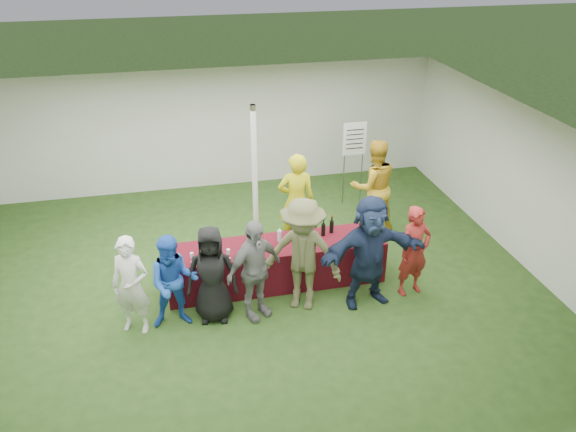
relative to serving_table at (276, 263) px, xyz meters
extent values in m
plane|color=#284719|center=(-0.60, 0.17, -0.38)|extent=(60.00, 60.00, 0.00)
plane|color=white|center=(-0.60, 4.17, 0.97)|extent=(10.00, 0.00, 10.00)
plane|color=white|center=(-0.60, -3.83, 0.97)|extent=(10.00, 0.00, 10.00)
plane|color=white|center=(4.40, 0.17, 0.97)|extent=(0.00, 8.00, 8.00)
plane|color=white|center=(-0.60, 0.17, 2.33)|extent=(10.00, 10.00, 0.00)
cylinder|color=silver|center=(-0.10, 1.37, 0.98)|extent=(0.10, 0.10, 2.70)
cube|color=maroon|center=(0.00, 0.00, 0.00)|extent=(3.60, 0.80, 0.75)
cylinder|color=black|center=(0.30, 0.09, 0.48)|extent=(0.07, 0.07, 0.22)
cylinder|color=black|center=(0.30, 0.09, 0.64)|extent=(0.03, 0.03, 0.08)
cylinder|color=maroon|center=(0.30, 0.09, 0.69)|extent=(0.03, 0.03, 0.02)
cylinder|color=black|center=(0.47, 0.16, 0.48)|extent=(0.07, 0.07, 0.22)
cylinder|color=black|center=(0.47, 0.16, 0.64)|extent=(0.03, 0.03, 0.08)
cylinder|color=maroon|center=(0.47, 0.16, 0.69)|extent=(0.03, 0.03, 0.02)
cylinder|color=black|center=(0.54, 0.12, 0.48)|extent=(0.07, 0.07, 0.22)
cylinder|color=black|center=(0.54, 0.12, 0.64)|extent=(0.03, 0.03, 0.08)
cylinder|color=maroon|center=(0.54, 0.12, 0.69)|extent=(0.03, 0.03, 0.02)
cylinder|color=black|center=(0.65, 0.18, 0.48)|extent=(0.07, 0.07, 0.22)
cylinder|color=black|center=(0.65, 0.18, 0.64)|extent=(0.03, 0.03, 0.08)
cylinder|color=maroon|center=(0.65, 0.18, 0.69)|extent=(0.03, 0.03, 0.02)
cylinder|color=black|center=(0.83, 0.11, 0.48)|extent=(0.07, 0.07, 0.22)
cylinder|color=black|center=(0.83, 0.11, 0.64)|extent=(0.03, 0.03, 0.08)
cylinder|color=maroon|center=(0.83, 0.11, 0.69)|extent=(0.03, 0.03, 0.02)
cylinder|color=black|center=(1.00, 0.18, 0.48)|extent=(0.07, 0.07, 0.22)
cylinder|color=black|center=(1.00, 0.18, 0.64)|extent=(0.03, 0.03, 0.08)
cylinder|color=maroon|center=(1.00, 0.18, 0.69)|extent=(0.03, 0.03, 0.02)
cylinder|color=silver|center=(-1.38, -0.24, 0.38)|extent=(0.06, 0.06, 0.00)
cylinder|color=silver|center=(-1.38, -0.24, 0.42)|extent=(0.01, 0.01, 0.07)
cylinder|color=silver|center=(-1.38, -0.24, 0.50)|extent=(0.06, 0.06, 0.08)
cylinder|color=#460710|center=(-1.38, -0.24, 0.47)|extent=(0.05, 0.05, 0.02)
cylinder|color=silver|center=(-1.14, -0.29, 0.38)|extent=(0.06, 0.06, 0.00)
cylinder|color=silver|center=(-1.14, -0.29, 0.42)|extent=(0.01, 0.01, 0.07)
cylinder|color=silver|center=(-1.14, -0.29, 0.50)|extent=(0.06, 0.06, 0.08)
cylinder|color=#460710|center=(-1.14, -0.29, 0.47)|extent=(0.05, 0.05, 0.02)
cylinder|color=silver|center=(-0.82, -0.26, 0.38)|extent=(0.06, 0.06, 0.00)
cylinder|color=silver|center=(-0.82, -0.26, 0.42)|extent=(0.01, 0.01, 0.07)
cylinder|color=silver|center=(-0.82, -0.26, 0.50)|extent=(0.06, 0.06, 0.08)
cylinder|color=#460710|center=(-0.82, -0.26, 0.47)|extent=(0.05, 0.05, 0.02)
cylinder|color=silver|center=(-0.33, -0.25, 0.38)|extent=(0.06, 0.06, 0.00)
cylinder|color=silver|center=(-0.33, -0.25, 0.42)|extent=(0.01, 0.01, 0.07)
cylinder|color=silver|center=(-0.33, -0.25, 0.50)|extent=(0.06, 0.06, 0.08)
cylinder|color=#460710|center=(-0.33, -0.25, 0.47)|extent=(0.05, 0.05, 0.02)
cylinder|color=silver|center=(1.35, -0.21, 0.38)|extent=(0.06, 0.06, 0.00)
cylinder|color=silver|center=(1.35, -0.21, 0.42)|extent=(0.01, 0.01, 0.07)
cylinder|color=silver|center=(1.35, -0.21, 0.50)|extent=(0.06, 0.06, 0.08)
cylinder|color=#460710|center=(1.35, -0.21, 0.47)|extent=(0.05, 0.05, 0.02)
cylinder|color=silver|center=(0.07, 0.08, 0.47)|extent=(0.07, 0.07, 0.20)
cylinder|color=silver|center=(0.07, 0.08, 0.59)|extent=(0.03, 0.03, 0.03)
cube|color=white|center=(1.53, 0.05, 0.39)|extent=(0.25, 0.18, 0.03)
cylinder|color=slate|center=(1.60, -0.22, 0.46)|extent=(0.23, 0.23, 0.18)
cylinder|color=slate|center=(2.01, 2.65, 0.18)|extent=(0.02, 0.02, 1.10)
cylinder|color=slate|center=(2.41, 2.65, 0.18)|extent=(0.02, 0.02, 1.10)
cube|color=white|center=(2.21, 2.65, 1.07)|extent=(0.50, 0.02, 0.70)
cube|color=black|center=(2.21, 2.63, 1.27)|extent=(0.36, 0.01, 0.02)
cube|color=black|center=(2.21, 2.63, 1.17)|extent=(0.36, 0.01, 0.02)
cube|color=black|center=(2.21, 2.63, 1.07)|extent=(0.36, 0.01, 0.02)
cube|color=black|center=(2.21, 2.63, 0.97)|extent=(0.36, 0.01, 0.02)
cube|color=black|center=(2.21, 2.63, 0.88)|extent=(0.36, 0.01, 0.02)
imported|color=#C4C313|center=(0.61, 1.13, 0.55)|extent=(0.71, 0.51, 1.85)
imported|color=gold|center=(2.19, 1.39, 0.56)|extent=(0.92, 0.72, 1.88)
imported|color=white|center=(-2.29, -0.74, 0.41)|extent=(0.67, 0.56, 1.57)
imported|color=blue|center=(-1.69, -0.75, 0.38)|extent=(0.75, 0.60, 1.51)
imported|color=black|center=(-1.12, -0.71, 0.41)|extent=(0.83, 0.60, 1.57)
imported|color=slate|center=(-0.50, -0.81, 0.45)|extent=(1.05, 0.82, 1.66)
imported|color=brown|center=(0.27, -0.72, 0.57)|extent=(1.40, 1.17, 1.88)
imported|color=#1B2845|center=(1.30, -0.84, 0.56)|extent=(1.78, 0.73, 1.87)
imported|color=maroon|center=(2.10, -0.74, 0.40)|extent=(0.63, 0.48, 1.55)
camera|label=1|loc=(-1.54, -7.75, 5.10)|focal=35.00mm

